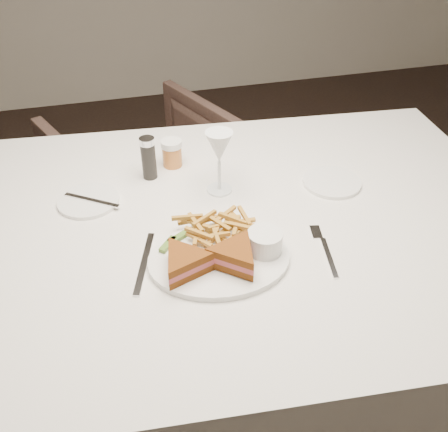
% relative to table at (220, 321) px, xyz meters
% --- Properties ---
extents(ground, '(5.00, 5.00, 0.00)m').
position_rel_table_xyz_m(ground, '(0.21, 0.04, -0.38)').
color(ground, black).
rests_on(ground, ground).
extents(table, '(1.67, 1.20, 0.75)m').
position_rel_table_xyz_m(table, '(0.00, 0.00, 0.00)').
color(table, silver).
rests_on(table, ground).
extents(chair_far, '(0.87, 0.85, 0.70)m').
position_rel_table_xyz_m(chair_far, '(-0.09, 0.86, -0.03)').
color(chair_far, '#46312B').
rests_on(chair_far, ground).
extents(table_setting, '(0.81, 0.68, 0.18)m').
position_rel_table_xyz_m(table_setting, '(-0.03, -0.05, 0.41)').
color(table_setting, white).
rests_on(table_setting, table).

